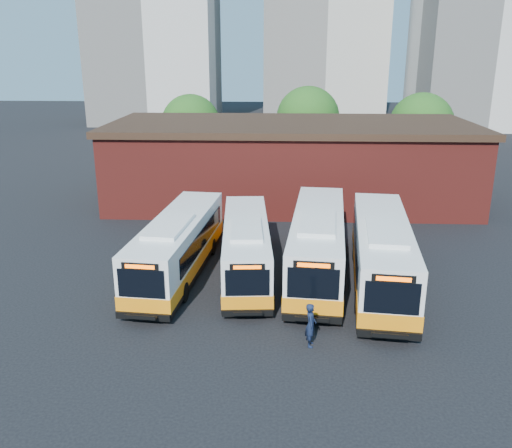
{
  "coord_description": "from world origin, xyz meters",
  "views": [
    {
      "loc": [
        -0.84,
        -23.32,
        11.81
      ],
      "look_at": [
        -2.11,
        4.92,
        2.72
      ],
      "focal_mm": 38.0,
      "sensor_mm": 36.0,
      "label": 1
    }
  ],
  "objects_px": {
    "bus_mideast": "(317,246)",
    "bus_midwest": "(246,249)",
    "bus_west": "(178,248)",
    "bus_east": "(381,256)",
    "transit_worker": "(311,325)"
  },
  "relations": [
    {
      "from": "bus_mideast",
      "to": "bus_east",
      "type": "distance_m",
      "value": 3.5
    },
    {
      "from": "bus_west",
      "to": "bus_east",
      "type": "bearing_deg",
      "value": 0.6
    },
    {
      "from": "bus_west",
      "to": "bus_midwest",
      "type": "relative_size",
      "value": 1.07
    },
    {
      "from": "bus_midwest",
      "to": "transit_worker",
      "type": "relative_size",
      "value": 6.11
    },
    {
      "from": "bus_midwest",
      "to": "transit_worker",
      "type": "xyz_separation_m",
      "value": [
        3.16,
        -7.56,
        -0.47
      ]
    },
    {
      "from": "bus_mideast",
      "to": "bus_midwest",
      "type": "bearing_deg",
      "value": -171.39
    },
    {
      "from": "bus_mideast",
      "to": "bus_east",
      "type": "xyz_separation_m",
      "value": [
        3.24,
        -1.33,
        -0.01
      ]
    },
    {
      "from": "bus_east",
      "to": "transit_worker",
      "type": "height_order",
      "value": "bus_east"
    },
    {
      "from": "bus_west",
      "to": "bus_midwest",
      "type": "height_order",
      "value": "bus_west"
    },
    {
      "from": "bus_midwest",
      "to": "bus_mideast",
      "type": "xyz_separation_m",
      "value": [
        3.9,
        0.21,
        0.19
      ]
    },
    {
      "from": "bus_west",
      "to": "bus_midwest",
      "type": "bearing_deg",
      "value": 8.77
    },
    {
      "from": "bus_mideast",
      "to": "bus_east",
      "type": "height_order",
      "value": "bus_mideast"
    },
    {
      "from": "bus_west",
      "to": "bus_east",
      "type": "distance_m",
      "value": 10.88
    },
    {
      "from": "bus_midwest",
      "to": "bus_east",
      "type": "xyz_separation_m",
      "value": [
        7.14,
        -1.11,
        0.18
      ]
    },
    {
      "from": "bus_west",
      "to": "transit_worker",
      "type": "relative_size",
      "value": 6.54
    }
  ]
}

